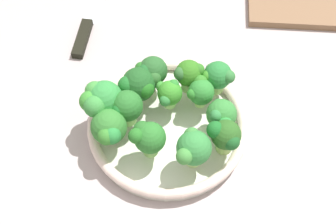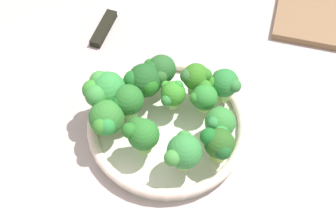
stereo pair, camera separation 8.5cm
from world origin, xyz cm
name	(u,v)px [view 2 (the right image)]	position (x,y,z in cm)	size (l,w,h in cm)	color
ground_plane	(173,129)	(0.00, 0.00, -1.25)	(130.00, 130.00, 2.50)	#B2A6A6
bowl	(168,126)	(0.89, 1.34, 1.68)	(28.48, 28.48, 3.28)	silver
broccoli_floret_0	(144,81)	(5.24, -4.62, 6.97)	(6.75, 6.23, 6.64)	#80B759
broccoli_floret_1	(172,94)	(0.23, -2.19, 6.70)	(4.42, 5.02, 5.73)	#92C96B
broccoli_floret_2	(220,123)	(-7.83, 3.62, 6.70)	(5.24, 6.05, 5.98)	#7EBC59
broccoli_floret_3	(184,152)	(-1.80, 9.74, 7.66)	(5.75, 6.26, 7.32)	#A3C971
broccoli_floret_4	(160,70)	(2.44, -7.12, 7.06)	(5.79, 5.92, 6.37)	#8BC568
broccoli_floret_5	(104,90)	(11.88, -1.82, 8.08)	(7.41, 7.01, 7.71)	#99CF62
broccoli_floret_6	(142,134)	(5.05, 6.60, 7.70)	(6.12, 5.30, 7.16)	#77B555
broccoli_floret_7	(196,78)	(-3.88, -5.24, 7.39)	(5.58, 4.79, 6.73)	#95CD73
broccoli_floret_8	(204,96)	(-5.31, -1.60, 6.86)	(4.95, 5.10, 5.88)	#9ED169
broccoli_floret_9	(106,120)	(11.10, 3.59, 7.13)	(6.07, 6.87, 6.81)	#97CD71
broccoli_floret_10	(218,144)	(-7.27, 8.22, 7.56)	(5.71, 5.45, 6.98)	#99C863
broccoli_floret_11	(225,84)	(-8.88, -4.18, 7.17)	(5.72, 5.03, 6.57)	#92C765
broccoli_floret_12	(128,99)	(7.73, -0.23, 7.60)	(5.38, 5.42, 7.21)	#77B453
knife	(113,13)	(13.15, -27.37, 0.55)	(10.21, 26.11, 1.50)	silver
cutting_board	(334,22)	(-33.19, -25.42, 0.80)	(24.00, 14.50, 1.60)	brown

